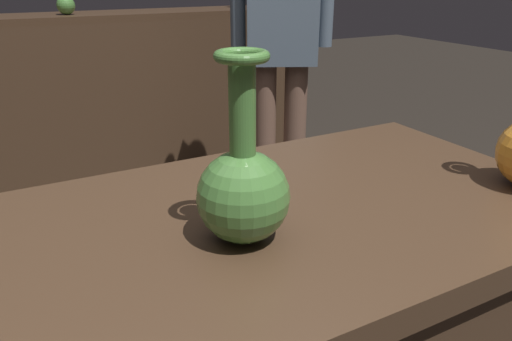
{
  "coord_description": "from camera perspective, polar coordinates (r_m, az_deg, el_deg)",
  "views": [
    {
      "loc": [
        -0.39,
        -0.68,
        1.2
      ],
      "look_at": [
        -0.04,
        -0.03,
        0.9
      ],
      "focal_mm": 34.16,
      "sensor_mm": 36.0,
      "label": 1
    }
  ],
  "objects": [
    {
      "name": "back_display_shelf",
      "position": [
        2.99,
        -20.09,
        7.28
      ],
      "size": [
        2.6,
        0.4,
        0.99
      ],
      "color": "#422D1E",
      "rests_on": "ground_plane"
    },
    {
      "name": "vase_centerpiece",
      "position": [
        0.76,
        -1.52,
        -1.97
      ],
      "size": [
        0.15,
        0.15,
        0.3
      ],
      "color": "#477A38",
      "rests_on": "display_plinth"
    },
    {
      "name": "shelf_vase_center",
      "position": [
        2.85,
        -21.4,
        17.71
      ],
      "size": [
        0.09,
        0.09,
        0.16
      ],
      "color": "#477A38",
      "rests_on": "back_display_shelf"
    },
    {
      "name": "visitor_near_right",
      "position": [
        2.33,
        3.02,
        16.1
      ],
      "size": [
        0.43,
        0.3,
        1.62
      ],
      "rotation": [
        0.0,
        0.0,
        2.68
      ],
      "color": "brown",
      "rests_on": "ground_plane"
    }
  ]
}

